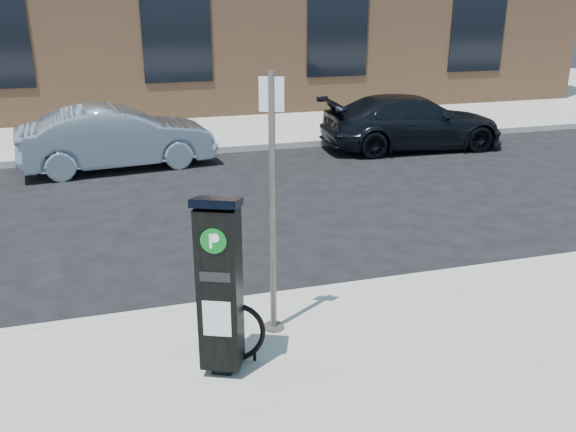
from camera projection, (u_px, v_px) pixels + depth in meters
name	position (u px, v px, depth m)	size (l,w,h in m)	color
ground	(298.00, 301.00, 7.80)	(120.00, 120.00, 0.00)	black
sidewalk_far	(174.00, 110.00, 20.40)	(60.00, 12.00, 0.15)	gray
curb_near	(298.00, 296.00, 7.75)	(60.00, 0.12, 0.16)	#9E9B93
curb_far	(202.00, 151.00, 15.01)	(60.00, 0.12, 0.16)	#9E9B93
parking_kiosk	(220.00, 285.00, 5.78)	(0.54, 0.51, 1.85)	black
sign_pole	(273.00, 210.00, 6.39)	(0.24, 0.23, 2.85)	#57534D
bike_rack	(232.00, 333.00, 6.14)	(0.68, 0.19, 0.68)	black
car_silver	(117.00, 137.00, 13.62)	(1.48, 4.25, 1.40)	#98AEC1
car_dark	(412.00, 122.00, 15.40)	(1.89, 4.64, 1.35)	black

